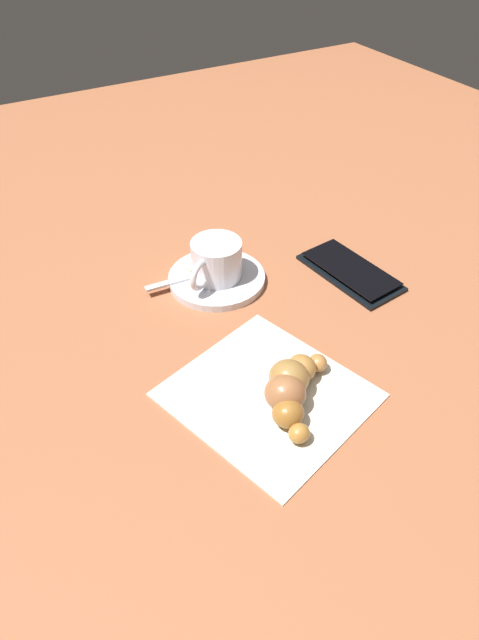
% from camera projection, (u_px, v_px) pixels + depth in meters
% --- Properties ---
extents(ground_plane, '(1.80, 1.80, 0.00)m').
position_uv_depth(ground_plane, '(237.00, 332.00, 0.66)').
color(ground_plane, '#A05C3A').
extents(saucer, '(0.13, 0.13, 0.01)m').
position_uv_depth(saucer, '(217.00, 279.00, 0.73)').
color(saucer, silver).
rests_on(saucer, ground).
extents(espresso_cup, '(0.07, 0.09, 0.05)m').
position_uv_depth(espresso_cup, '(216.00, 260.00, 0.71)').
color(espresso_cup, silver).
rests_on(espresso_cup, saucer).
extents(teaspoon, '(0.02, 0.13, 0.01)m').
position_uv_depth(teaspoon, '(209.00, 271.00, 0.73)').
color(teaspoon, silver).
rests_on(teaspoon, saucer).
extents(sugar_packet, '(0.04, 0.06, 0.01)m').
position_uv_depth(sugar_packet, '(203.00, 260.00, 0.75)').
color(sugar_packet, beige).
rests_on(sugar_packet, saucer).
extents(napkin, '(0.23, 0.22, 0.00)m').
position_uv_depth(napkin, '(268.00, 394.00, 0.58)').
color(napkin, silver).
rests_on(napkin, ground).
extents(croissant, '(0.10, 0.10, 0.04)m').
position_uv_depth(croissant, '(292.00, 387.00, 0.56)').
color(croissant, '#AD733B').
rests_on(croissant, napkin).
extents(cell_phone, '(0.15, 0.08, 0.01)m').
position_uv_depth(cell_phone, '(350.00, 271.00, 0.74)').
color(cell_phone, black).
rests_on(cell_phone, ground).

